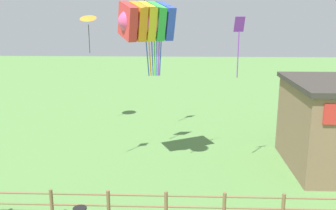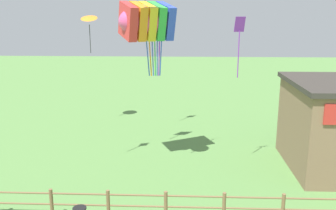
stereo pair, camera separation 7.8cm
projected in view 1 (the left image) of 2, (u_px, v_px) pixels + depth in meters
The scene contains 4 objects.
wooden_fence at pixel (166, 204), 14.45m from camera, with size 18.10×0.14×1.17m.
kite_rainbow_parafoil at pixel (146, 21), 18.34m from camera, with size 3.43×3.03×3.67m.
kite_orange_delta at pixel (88, 19), 25.39m from camera, with size 1.15×1.11×2.62m.
kite_purple_streamer at pixel (239, 37), 18.00m from camera, with size 0.55×0.33×2.94m.
Camera 1 is at (0.59, -7.98, 7.85)m, focal length 40.00 mm.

